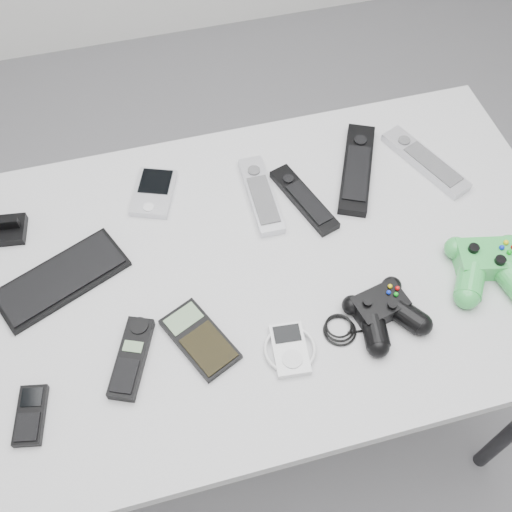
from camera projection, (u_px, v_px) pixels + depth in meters
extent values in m
plane|color=gray|center=(284.00, 368.00, 1.87)|extent=(3.50, 3.50, 0.00)
cube|color=#B1B0B3|center=(281.00, 265.00, 1.18)|extent=(1.16, 0.75, 0.03)
cylinder|color=black|center=(53.00, 289.00, 1.60)|extent=(0.04, 0.04, 0.75)
cylinder|color=black|center=(419.00, 209.00, 1.75)|extent=(0.04, 0.04, 0.75)
cube|color=black|center=(61.00, 279.00, 1.13)|extent=(0.27, 0.19, 0.02)
cube|color=black|center=(4.00, 227.00, 1.19)|extent=(0.08, 0.08, 0.04)
cube|color=silver|center=(154.00, 192.00, 1.25)|extent=(0.12, 0.14, 0.02)
cube|color=silver|center=(261.00, 195.00, 1.24)|extent=(0.05, 0.20, 0.02)
cube|color=black|center=(304.00, 199.00, 1.24)|extent=(0.10, 0.20, 0.02)
cube|color=black|center=(357.00, 168.00, 1.28)|extent=(0.16, 0.25, 0.02)
cube|color=#BAB9C0|center=(425.00, 161.00, 1.30)|extent=(0.13, 0.22, 0.02)
cube|color=black|center=(30.00, 415.00, 0.99)|extent=(0.06, 0.11, 0.02)
cube|color=black|center=(131.00, 358.00, 1.04)|extent=(0.10, 0.16, 0.02)
cube|color=black|center=(200.00, 339.00, 1.06)|extent=(0.13, 0.17, 0.02)
cube|color=silver|center=(290.00, 349.00, 1.05)|extent=(0.10, 0.11, 0.02)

